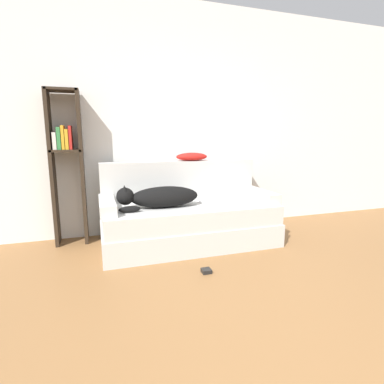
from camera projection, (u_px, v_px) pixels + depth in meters
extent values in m
cube|color=white|center=(173.00, 120.00, 3.62)|extent=(8.00, 0.06, 2.70)
cube|color=silver|center=(189.00, 233.00, 3.27)|extent=(1.84, 0.85, 0.24)
cube|color=silver|center=(189.00, 213.00, 3.22)|extent=(1.80, 0.81, 0.20)
cube|color=silver|center=(180.00, 180.00, 3.50)|extent=(1.80, 0.15, 0.44)
cube|color=silver|center=(107.00, 205.00, 2.93)|extent=(0.15, 0.66, 0.11)
cube|color=silver|center=(259.00, 195.00, 3.45)|extent=(0.15, 0.66, 0.11)
ellipsoid|color=black|center=(165.00, 197.00, 3.05)|extent=(0.70, 0.26, 0.22)
sphere|color=black|center=(125.00, 196.00, 2.93)|extent=(0.17, 0.17, 0.17)
cone|color=black|center=(125.00, 191.00, 2.87)|extent=(0.06, 0.06, 0.08)
cone|color=black|center=(124.00, 189.00, 2.96)|extent=(0.06, 0.06, 0.08)
ellipsoid|color=black|center=(130.00, 209.00, 2.85)|extent=(0.21, 0.06, 0.06)
cube|color=silver|center=(215.00, 203.00, 3.24)|extent=(0.30, 0.25, 0.02)
ellipsoid|color=red|center=(192.00, 157.00, 3.49)|extent=(0.37, 0.20, 0.09)
cube|color=#2D2319|center=(52.00, 169.00, 3.14)|extent=(0.04, 0.26, 1.63)
cube|color=#2D2319|center=(82.00, 168.00, 3.23)|extent=(0.04, 0.26, 1.63)
cube|color=#2D2319|center=(61.00, 90.00, 3.04)|extent=(0.31, 0.26, 0.02)
cube|color=#2D2319|center=(66.00, 150.00, 3.15)|extent=(0.31, 0.26, 0.02)
cube|color=silver|center=(55.00, 141.00, 3.09)|extent=(0.04, 0.20, 0.17)
cube|color=#337F42|center=(59.00, 138.00, 3.09)|extent=(0.04, 0.20, 0.23)
cube|color=gold|center=(63.00, 137.00, 3.10)|extent=(0.03, 0.20, 0.24)
cube|color=gold|center=(67.00, 139.00, 3.12)|extent=(0.03, 0.20, 0.21)
cube|color=red|center=(71.00, 138.00, 3.13)|extent=(0.03, 0.20, 0.24)
cube|color=black|center=(206.00, 271.00, 2.58)|extent=(0.08, 0.08, 0.03)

